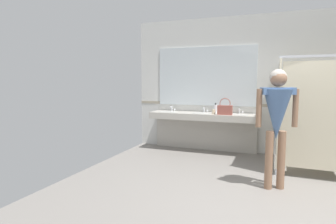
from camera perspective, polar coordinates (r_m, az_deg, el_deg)
The scene contains 9 objects.
ground_plane at distance 4.09m, azimuth 20.92°, elevation -17.43°, with size 6.36×5.73×0.10m, color gray.
wall_back at distance 6.38m, azimuth 21.52°, elevation 5.06°, with size 6.36×0.12×2.96m, color silver.
wall_back_tile_band at distance 6.34m, azimuth 21.37°, elevation 1.16°, with size 6.36×0.01×0.06m, color #9E937F.
vanity_counter at distance 6.37m, azimuth 7.05°, elevation -2.22°, with size 2.33×0.54×0.98m.
mirror_panel at distance 6.49m, azimuth 7.59°, elevation 7.16°, with size 2.23×0.02×1.32m, color silver.
person_standing at distance 4.30m, azimuth 21.14°, elevation -0.27°, with size 0.56×0.52×1.73m.
handbag at distance 6.01m, azimuth 11.42°, elevation 0.53°, with size 0.30×0.11×0.35m.
soap_dispenser at distance 6.35m, azimuth 9.57°, elevation 0.69°, with size 0.07×0.07×0.22m.
paper_cup at distance 6.09m, azimuth 9.20°, elevation 0.06°, with size 0.07×0.07×0.10m, color beige.
Camera 1 is at (-0.05, -3.76, 1.56)m, focal length 30.19 mm.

